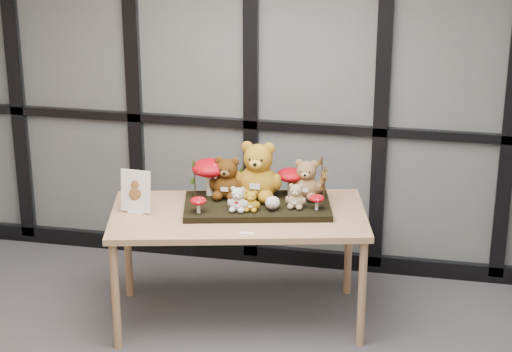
% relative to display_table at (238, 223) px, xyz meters
% --- Properties ---
extents(room_shell, '(5.00, 5.00, 5.00)m').
position_rel_display_table_xyz_m(room_shell, '(0.35, -1.59, 1.00)').
color(room_shell, '#B3B1A9').
rests_on(room_shell, floor).
extents(glass_partition, '(4.90, 0.06, 2.78)m').
position_rel_display_table_xyz_m(glass_partition, '(0.35, 0.88, 0.74)').
color(glass_partition, '#2D383F').
rests_on(glass_partition, floor).
extents(display_table, '(1.72, 1.13, 0.74)m').
position_rel_display_table_xyz_m(display_table, '(0.00, 0.00, 0.00)').
color(display_table, '#A37B58').
rests_on(display_table, floor).
extents(diorama_tray, '(0.99, 0.65, 0.04)m').
position_rel_display_table_xyz_m(diorama_tray, '(0.10, 0.08, 0.09)').
color(diorama_tray, black).
rests_on(diorama_tray, display_table).
extents(bear_pooh_yellow, '(0.37, 0.34, 0.41)m').
position_rel_display_table_xyz_m(bear_pooh_yellow, '(0.09, 0.19, 0.31)').
color(bear_pooh_yellow, '#A47117').
rests_on(bear_pooh_yellow, diorama_tray).
extents(bear_brown_medium, '(0.27, 0.25, 0.30)m').
position_rel_display_table_xyz_m(bear_brown_medium, '(-0.11, 0.15, 0.25)').
color(bear_brown_medium, '#442509').
rests_on(bear_brown_medium, diorama_tray).
extents(bear_tan_back, '(0.25, 0.24, 0.28)m').
position_rel_display_table_xyz_m(bear_tan_back, '(0.39, 0.25, 0.24)').
color(bear_tan_back, olive).
rests_on(bear_tan_back, diorama_tray).
extents(bear_small_yellow, '(0.13, 0.12, 0.14)m').
position_rel_display_table_xyz_m(bear_small_yellow, '(0.09, -0.04, 0.18)').
color(bear_small_yellow, '#B07C14').
rests_on(bear_small_yellow, diorama_tray).
extents(bear_white_bow, '(0.15, 0.14, 0.17)m').
position_rel_display_table_xyz_m(bear_white_bow, '(0.01, -0.05, 0.19)').
color(bear_white_bow, silver).
rests_on(bear_white_bow, diorama_tray).
extents(bear_beige_small, '(0.15, 0.14, 0.17)m').
position_rel_display_table_xyz_m(bear_beige_small, '(0.35, 0.07, 0.19)').
color(bear_beige_small, tan).
rests_on(bear_beige_small, diorama_tray).
extents(plush_cream_hedgehog, '(0.08, 0.08, 0.09)m').
position_rel_display_table_xyz_m(plush_cream_hedgehog, '(0.21, 0.01, 0.15)').
color(plush_cream_hedgehog, beige).
rests_on(plush_cream_hedgehog, diorama_tray).
extents(mushroom_back_left, '(0.23, 0.23, 0.26)m').
position_rel_display_table_xyz_m(mushroom_back_left, '(-0.22, 0.17, 0.24)').
color(mushroom_back_left, '#98040E').
rests_on(mushroom_back_left, diorama_tray).
extents(mushroom_back_right, '(0.18, 0.18, 0.20)m').
position_rel_display_table_xyz_m(mushroom_back_right, '(0.28, 0.26, 0.20)').
color(mushroom_back_right, '#98040E').
rests_on(mushroom_back_right, diorama_tray).
extents(mushroom_front_left, '(0.10, 0.10, 0.11)m').
position_rel_display_table_xyz_m(mushroom_front_left, '(-0.22, -0.14, 0.16)').
color(mushroom_front_left, '#98040E').
rests_on(mushroom_front_left, diorama_tray).
extents(mushroom_front_right, '(0.09, 0.09, 0.11)m').
position_rel_display_table_xyz_m(mushroom_front_right, '(0.48, 0.06, 0.16)').
color(mushroom_front_right, '#98040E').
rests_on(mushroom_front_right, diorama_tray).
extents(sprig_green_far_left, '(0.05, 0.05, 0.25)m').
position_rel_display_table_xyz_m(sprig_green_far_left, '(-0.31, 0.11, 0.23)').
color(sprig_green_far_left, black).
rests_on(sprig_green_far_left, diorama_tray).
extents(sprig_green_mid_left, '(0.05, 0.05, 0.24)m').
position_rel_display_table_xyz_m(sprig_green_mid_left, '(-0.16, 0.20, 0.23)').
color(sprig_green_mid_left, black).
rests_on(sprig_green_mid_left, diorama_tray).
extents(sprig_dry_far_right, '(0.05, 0.05, 0.27)m').
position_rel_display_table_xyz_m(sprig_dry_far_right, '(0.48, 0.27, 0.24)').
color(sprig_dry_far_right, brown).
rests_on(sprig_dry_far_right, diorama_tray).
extents(sprig_dry_mid_right, '(0.05, 0.05, 0.23)m').
position_rel_display_table_xyz_m(sprig_dry_mid_right, '(0.51, 0.16, 0.22)').
color(sprig_dry_mid_right, brown).
rests_on(sprig_dry_mid_right, diorama_tray).
extents(sprig_green_centre, '(0.05, 0.05, 0.19)m').
position_rel_display_table_xyz_m(sprig_green_centre, '(-0.02, 0.24, 0.20)').
color(sprig_green_centre, black).
rests_on(sprig_green_centre, diorama_tray).
extents(sign_holder, '(0.20, 0.07, 0.28)m').
position_rel_display_table_xyz_m(sign_holder, '(-0.62, -0.12, 0.19)').
color(sign_holder, silver).
rests_on(sign_holder, display_table).
extents(label_card, '(0.09, 0.03, 0.00)m').
position_rel_display_table_xyz_m(label_card, '(0.12, -0.30, 0.07)').
color(label_card, white).
rests_on(label_card, display_table).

